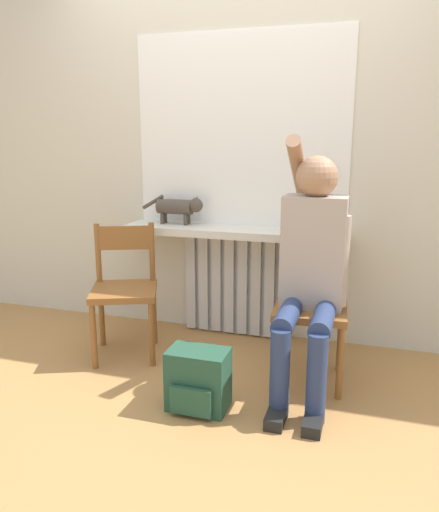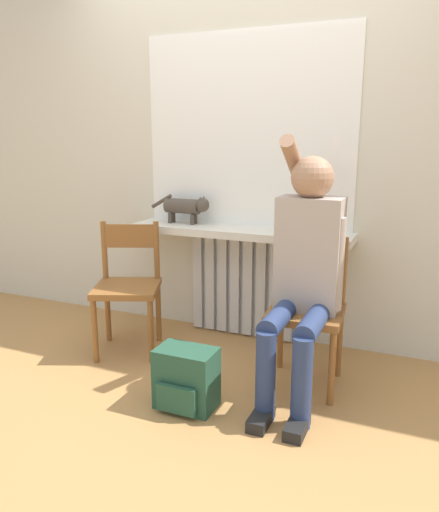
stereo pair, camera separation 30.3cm
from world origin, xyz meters
The scene contains 10 objects.
ground_plane centered at (0.00, 0.00, 0.00)m, with size 12.00×12.00×0.00m, color #B27F47.
wall_with_window centered at (0.00, 1.23, 1.35)m, with size 7.00×0.06×2.70m.
radiator centered at (0.00, 1.15, 0.36)m, with size 0.76×0.08×0.73m.
windowsill centered at (0.00, 1.05, 0.75)m, with size 1.50×0.30×0.05m.
window_glass centered at (0.00, 1.20, 1.41)m, with size 1.44×0.01×1.26m.
chair_left centered at (-0.59, 0.62, 0.44)m, with size 0.52×0.52×0.83m.
chair_right centered at (0.58, 0.62, 0.44)m, with size 0.42×0.42×0.83m.
person centered at (0.58, 0.52, 0.71)m, with size 0.36×0.99×1.39m.
cat centered at (-0.40, 1.09, 0.90)m, with size 0.45×0.10×0.20m.
backpack centered at (0.08, 0.11, 0.16)m, with size 0.31×0.22×0.32m.
Camera 1 is at (0.88, -2.09, 1.38)m, focal length 35.00 mm.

